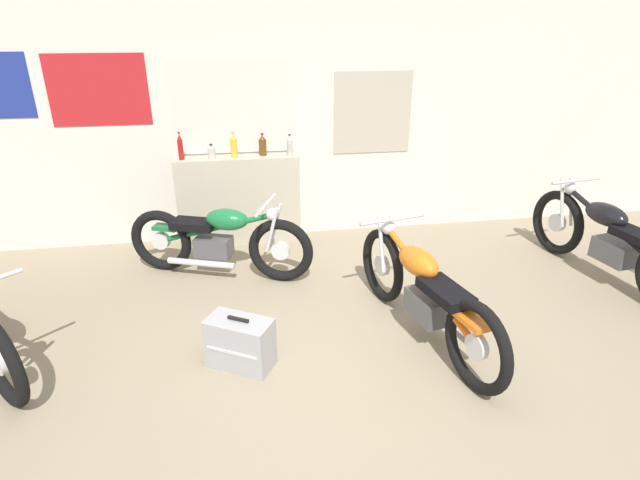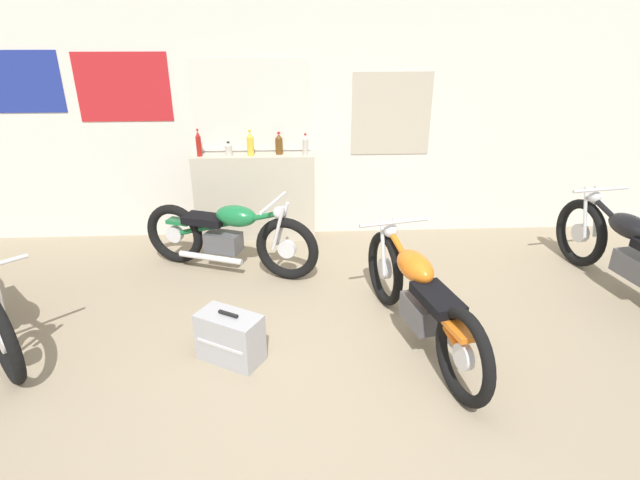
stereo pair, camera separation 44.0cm
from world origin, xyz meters
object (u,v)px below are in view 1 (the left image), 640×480
object	(u,v)px
bottle_center	(234,146)
hard_case_silver	(240,343)
motorcycle_orange	(424,292)
bottle_rightmost	(290,146)
bottle_right_center	(263,146)
motorcycle_black	(610,241)
bottle_left_center	(212,152)
motorcycle_green	(219,240)
bottle_leftmost	(180,147)

from	to	relation	value
bottle_center	hard_case_silver	distance (m)	2.60
motorcycle_orange	bottle_rightmost	bearing A→B (deg)	110.90
bottle_right_center	hard_case_silver	size ratio (longest dim) A/B	0.45
motorcycle_black	bottle_right_center	bearing A→B (deg)	154.19
bottle_rightmost	hard_case_silver	world-z (taller)	bottle_rightmost
bottle_left_center	bottle_center	world-z (taller)	bottle_center
bottle_center	bottle_rightmost	xyz separation A→B (m)	(0.63, -0.02, -0.02)
bottle_center	bottle_left_center	bearing A→B (deg)	178.16
bottle_left_center	bottle_center	xyz separation A→B (m)	(0.25, -0.01, 0.06)
bottle_rightmost	motorcycle_black	bearing A→B (deg)	-27.03
bottle_left_center	bottle_rightmost	distance (m)	0.89
motorcycle_green	motorcycle_black	size ratio (longest dim) A/B	0.89
motorcycle_green	motorcycle_black	bearing A→B (deg)	-10.66
bottle_right_center	motorcycle_orange	xyz separation A→B (m)	(1.16, -2.31, -0.74)
bottle_left_center	bottle_center	size ratio (longest dim) A/B	0.55
bottle_right_center	bottle_center	bearing A→B (deg)	-171.61
bottle_left_center	motorcycle_green	bearing A→B (deg)	-87.05
bottle_rightmost	motorcycle_orange	bearing A→B (deg)	-69.10
bottle_rightmost	motorcycle_black	distance (m)	3.53
bottle_right_center	motorcycle_orange	bearing A→B (deg)	-63.29
bottle_left_center	hard_case_silver	distance (m)	2.60
bottle_left_center	bottle_rightmost	world-z (taller)	bottle_rightmost
motorcycle_green	motorcycle_orange	xyz separation A→B (m)	(1.70, -1.41, 0.02)
bottle_rightmost	motorcycle_orange	distance (m)	2.51
bottle_leftmost	hard_case_silver	world-z (taller)	bottle_leftmost
bottle_center	hard_case_silver	size ratio (longest dim) A/B	0.52
hard_case_silver	bottle_center	bearing A→B (deg)	89.31
bottle_left_center	motorcycle_black	xyz separation A→B (m)	(3.96, -1.59, -0.69)
bottle_center	bottle_rightmost	size ratio (longest dim) A/B	1.17
bottle_right_center	bottle_rightmost	bearing A→B (deg)	-12.12
bottle_rightmost	bottle_center	bearing A→B (deg)	178.43
bottle_leftmost	bottle_center	bearing A→B (deg)	0.45
bottle_left_center	motorcycle_green	distance (m)	1.12
bottle_left_center	motorcycle_orange	xyz separation A→B (m)	(1.74, -2.27, -0.70)
motorcycle_green	motorcycle_orange	world-z (taller)	motorcycle_orange
bottle_leftmost	bottle_right_center	xyz separation A→B (m)	(0.91, 0.05, -0.02)
bottle_right_center	bottle_rightmost	world-z (taller)	bottle_right_center
motorcycle_green	bottle_leftmost	bearing A→B (deg)	114.10
bottle_left_center	bottle_right_center	xyz separation A→B (m)	(0.58, 0.04, 0.04)
motorcycle_orange	motorcycle_green	bearing A→B (deg)	140.23
bottle_center	bottle_leftmost	bearing A→B (deg)	-179.55
motorcycle_black	bottle_leftmost	bearing A→B (deg)	159.78
bottle_left_center	bottle_rightmost	xyz separation A→B (m)	(0.89, -0.03, 0.04)
bottle_rightmost	motorcycle_black	world-z (taller)	bottle_rightmost
bottle_leftmost	motorcycle_orange	world-z (taller)	bottle_leftmost
bottle_leftmost	hard_case_silver	xyz separation A→B (m)	(0.56, -2.41, -0.99)
bottle_leftmost	bottle_right_center	world-z (taller)	bottle_leftmost
bottle_center	bottle_right_center	size ratio (longest dim) A/B	1.15
bottle_center	bottle_rightmost	bearing A→B (deg)	-1.57
motorcycle_orange	hard_case_silver	bearing A→B (deg)	-174.36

